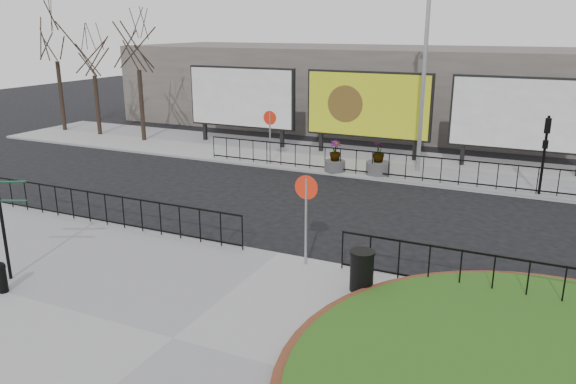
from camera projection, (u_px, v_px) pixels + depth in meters
The scene contains 22 objects.
ground at pixel (279, 256), 15.93m from camera, with size 90.00×90.00×0.00m, color black.
pavement_near at pixel (173, 341), 11.57m from camera, with size 30.00×10.00×0.12m, color gray.
pavement_far at pixel (390, 164), 26.34m from camera, with size 44.00×6.00×0.12m, color gray.
railing_near_left at pixel (106, 209), 17.91m from camera, with size 10.00×0.10×1.10m, color black, non-canonical shape.
railing_near_right at pixel (528, 281), 12.85m from camera, with size 9.00×0.10×1.10m, color black, non-canonical shape.
railing_far at pixel (397, 166), 23.42m from camera, with size 18.00×0.10×1.10m, color black, non-canonical shape.
speed_sign_far at pixel (270, 126), 25.58m from camera, with size 0.64×0.07×2.47m.
speed_sign_near at pixel (306, 200), 14.64m from camera, with size 0.64×0.07×2.47m.
billboard_left at pixel (241, 98), 29.90m from camera, with size 6.20×0.31×4.10m.
billboard_mid at pixel (368, 105), 27.07m from camera, with size 6.20×0.31×4.10m.
billboard_right at pixel (524, 115), 24.24m from camera, with size 6.20×0.31×4.10m.
lamp_post at pixel (425, 62), 23.51m from camera, with size 0.74×0.18×9.23m.
signal_pole_a at pixel (545, 143), 20.82m from camera, with size 0.22×0.26×3.00m.
tree_left at pixel (140, 77), 30.56m from camera, with size 2.00×2.00×7.00m, color #2D2119, non-canonical shape.
tree_mid at pixel (95, 81), 32.35m from camera, with size 2.00×2.00×6.20m, color #2D2119, non-canonical shape.
tree_far at pixel (58, 68), 33.55m from camera, with size 2.00×2.00×7.50m, color #2D2119, non-canonical shape.
building_backdrop at pixel (435, 90), 34.34m from camera, with size 40.00×10.00×5.00m, color #615A54.
fingerpost_sign at pixel (1, 211), 13.76m from camera, with size 1.35×0.78×3.00m.
bollard at pixel (1, 276), 13.43m from camera, with size 0.25×0.25×0.78m.
litter_bin at pixel (362, 270), 13.52m from camera, with size 0.61×0.61×1.01m.
planter_a at pixel (335, 160), 24.66m from camera, with size 0.91×0.91×1.36m.
planter_b at pixel (378, 163), 24.15m from camera, with size 1.03×1.03×1.44m.
Camera 1 is at (6.46, -13.26, 6.30)m, focal length 35.00 mm.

